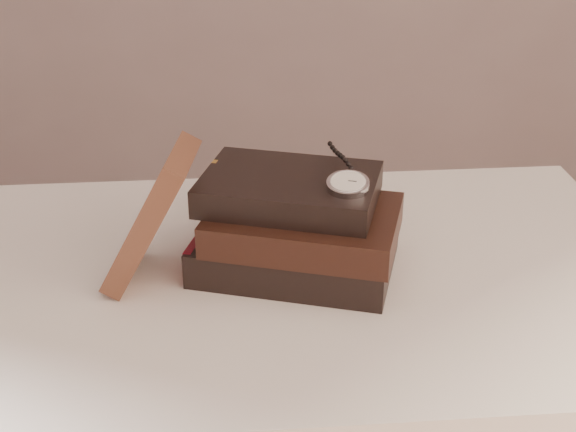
{
  "coord_description": "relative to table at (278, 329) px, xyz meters",
  "views": [
    {
      "loc": [
        -0.06,
        -0.55,
        1.29
      ],
      "look_at": [
        0.01,
        0.36,
        0.82
      ],
      "focal_mm": 50.06,
      "sensor_mm": 36.0,
      "label": 1
    }
  ],
  "objects": [
    {
      "name": "eyeglasses",
      "position": [
        -0.03,
        0.12,
        0.16
      ],
      "size": [
        0.14,
        0.15,
        0.05
      ],
      "color": "silver",
      "rests_on": "book_stack"
    },
    {
      "name": "table",
      "position": [
        0.0,
        0.0,
        0.0
      ],
      "size": [
        1.0,
        0.6,
        0.75
      ],
      "color": "white",
      "rests_on": "ground"
    },
    {
      "name": "journal",
      "position": [
        -0.16,
        -0.01,
        0.18
      ],
      "size": [
        0.13,
        0.13,
        0.18
      ],
      "primitive_type": "cube",
      "rotation": [
        0.0,
        0.5,
        -0.16
      ],
      "color": "#422319",
      "rests_on": "table"
    },
    {
      "name": "book_stack",
      "position": [
        0.03,
        0.01,
        0.15
      ],
      "size": [
        0.29,
        0.24,
        0.13
      ],
      "color": "black",
      "rests_on": "table"
    },
    {
      "name": "pocket_watch",
      "position": [
        0.08,
        -0.02,
        0.23
      ],
      "size": [
        0.07,
        0.16,
        0.02
      ],
      "color": "silver",
      "rests_on": "book_stack"
    }
  ]
}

